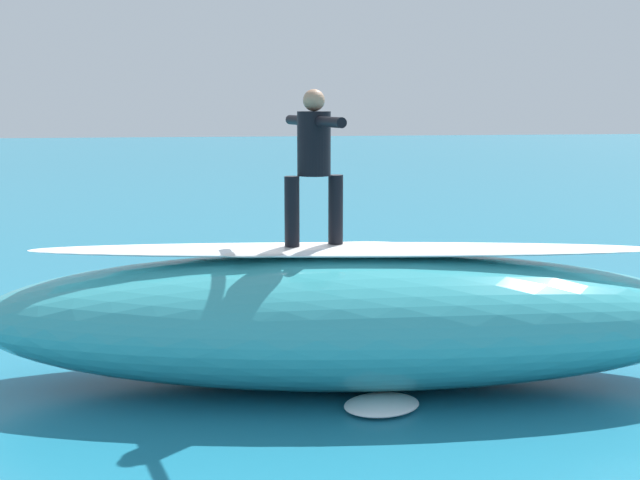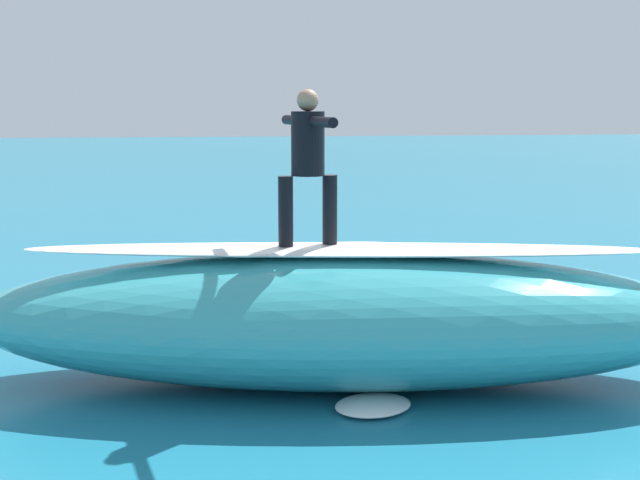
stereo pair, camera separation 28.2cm
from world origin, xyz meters
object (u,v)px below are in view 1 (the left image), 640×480
Objects in this scene: surfboard_riding at (314,249)px; surfboard_paddling at (324,287)px; surfer_riding at (314,155)px; surfer_paddling at (320,276)px.

surfboard_riding reaches higher than surfboard_paddling.
surfboard_paddling is at bearing -112.18° from surfer_riding.
surfer_riding is at bearing 78.88° from surfboard_riding.
surfboard_riding is 0.91m from surfer_riding.
surfboard_riding is at bearing -154.20° from surfboard_paddling.
surfer_paddling is (-0.77, -4.23, -1.13)m from surfboard_riding.
surfer_riding is at bearing -153.39° from surfer_paddling.
surfboard_paddling is at bearing 0.00° from surfer_paddling.
surfer_riding is (0.00, 0.00, 0.91)m from surfboard_riding.
surfboard_riding is 0.95× the size of surfboard_paddling.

